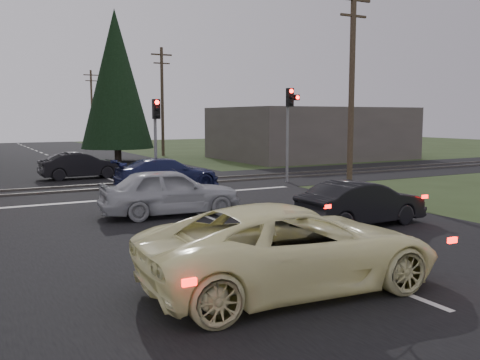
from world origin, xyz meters
TOP-DOWN VIEW (x-y plane):
  - ground at (0.00, 0.00)m, footprint 120.00×120.00m
  - road at (0.00, 10.00)m, footprint 14.00×100.00m
  - rail_corridor at (0.00, 12.00)m, footprint 120.00×8.00m
  - stop_line at (0.00, 8.20)m, footprint 13.00×0.35m
  - rail_near at (0.00, 11.20)m, footprint 120.00×0.12m
  - rail_far at (0.00, 12.80)m, footprint 120.00×0.12m
  - traffic_signal_right at (7.55, 9.47)m, footprint 0.68×0.48m
  - traffic_signal_center at (1.00, 10.68)m, footprint 0.32×0.48m
  - utility_pole_near at (8.50, 6.00)m, footprint 1.80×0.26m
  - utility_pole_mid at (8.50, 30.00)m, footprint 1.80×0.26m
  - utility_pole_far at (8.50, 55.00)m, footprint 1.80×0.26m
  - conifer_tree at (3.50, 26.00)m, footprint 5.20×5.20m
  - building_right at (18.00, 22.00)m, footprint 14.00×10.00m
  - cream_coupe at (-1.73, -4.45)m, footprint 6.06×3.08m
  - dark_hatchback at (3.54, -0.44)m, footprint 4.21×1.60m
  - silver_car at (-0.94, 3.98)m, footprint 4.83×2.31m
  - blue_sedan at (1.35, 10.25)m, footprint 4.90×2.12m
  - dark_car_far at (-1.26, 16.25)m, footprint 4.30×1.58m

SIDE VIEW (x-z plane):
  - ground at x=0.00m, z-range 0.00..0.00m
  - road at x=0.00m, z-range 0.00..0.01m
  - rail_corridor at x=0.00m, z-range 0.00..0.01m
  - stop_line at x=0.00m, z-range 0.01..0.01m
  - rail_near at x=0.00m, z-range 0.00..0.10m
  - rail_far at x=0.00m, z-range 0.00..0.10m
  - dark_hatchback at x=3.54m, z-range 0.00..1.37m
  - blue_sedan at x=1.35m, z-range 0.00..1.41m
  - dark_car_far at x=-1.26m, z-range 0.00..1.41m
  - silver_car at x=-0.94m, z-range 0.00..1.59m
  - cream_coupe at x=-1.73m, z-range 0.00..1.64m
  - building_right at x=18.00m, z-range 0.00..4.00m
  - traffic_signal_center at x=1.00m, z-range 0.76..4.86m
  - traffic_signal_right at x=7.55m, z-range 0.96..5.66m
  - utility_pole_near at x=8.50m, z-range 0.23..9.23m
  - utility_pole_mid at x=8.50m, z-range 0.23..9.23m
  - utility_pole_far at x=8.50m, z-range 0.23..9.23m
  - conifer_tree at x=3.50m, z-range 0.49..11.49m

